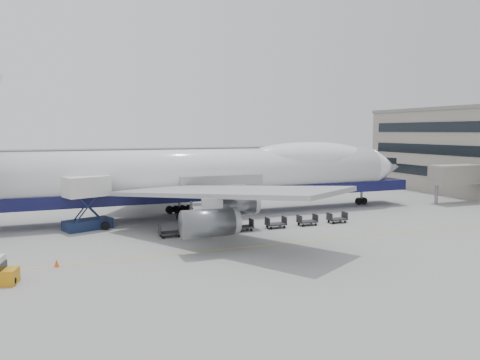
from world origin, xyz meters
name	(u,v)px	position (x,y,z in m)	size (l,w,h in m)	color
ground	(240,233)	(0.00, 0.00, 0.00)	(260.00, 260.00, 0.00)	gray
apron_line	(262,246)	(0.00, -6.00, 0.01)	(60.00, 0.15, 0.01)	gold
hangar	(94,164)	(-10.00, 70.00, 3.50)	(110.00, 8.00, 7.00)	slate
airliner	(211,174)	(0.64, 12.00, 5.62)	(67.00, 55.30, 19.98)	white
catering_truck	(87,200)	(-15.49, 8.52, 3.45)	(5.80, 4.84, 6.16)	#182448
traffic_cone	(57,263)	(-18.98, -6.23, 0.30)	(0.43, 0.43, 0.63)	#E3520B
dolly_0	(170,232)	(-7.62, 1.10, 0.53)	(2.30, 1.35, 1.30)	#2D2D30
dolly_1	(207,229)	(-3.42, 1.10, 0.53)	(2.30, 1.35, 1.30)	#2D2D30
dolly_2	(242,226)	(0.79, 1.10, 0.53)	(2.30, 1.35, 1.30)	#2D2D30
dolly_3	(276,224)	(5.00, 1.10, 0.53)	(2.30, 1.35, 1.30)	#2D2D30
dolly_4	(307,221)	(9.21, 1.10, 0.53)	(2.30, 1.35, 1.30)	#2D2D30
dolly_5	(337,219)	(13.41, 1.10, 0.53)	(2.30, 1.35, 1.30)	#2D2D30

